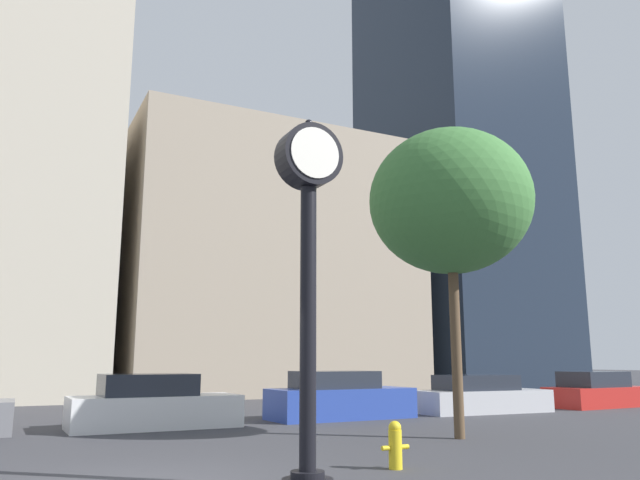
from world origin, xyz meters
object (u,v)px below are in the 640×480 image
at_px(street_clock, 308,241).
at_px(car_red, 597,392).
at_px(fire_hydrant_near, 395,444).
at_px(car_blue, 340,398).
at_px(car_silver, 481,397).
at_px(bare_tree, 450,202).
at_px(car_white, 153,405).

bearing_deg(street_clock, car_red, 28.26).
distance_m(car_red, fire_hydrant_near, 16.53).
bearing_deg(fire_hydrant_near, car_blue, 67.48).
xyz_separation_m(car_red, fire_hydrant_near, (-14.42, -8.08, -0.16)).
xyz_separation_m(car_silver, car_red, (5.68, 0.03, 0.03)).
height_order(car_red, bare_tree, bare_tree).
xyz_separation_m(car_white, car_silver, (10.96, 0.05, -0.06)).
distance_m(street_clock, fire_hydrant_near, 3.69).
bearing_deg(car_white, car_blue, 0.76).
distance_m(street_clock, car_red, 18.77).
bearing_deg(car_red, car_blue, 176.25).
bearing_deg(bare_tree, car_red, 26.18).
xyz_separation_m(car_silver, bare_tree, (-5.24, -5.34, 4.95)).
bearing_deg(bare_tree, car_silver, 45.52).
bearing_deg(car_red, fire_hydrant_near, -154.05).
xyz_separation_m(car_silver, fire_hydrant_near, (-8.74, -8.04, -0.14)).
height_order(car_white, car_red, car_white).
xyz_separation_m(street_clock, fire_hydrant_near, (1.91, 0.70, -3.08)).
relative_size(street_clock, car_silver, 1.14).
bearing_deg(car_red, bare_tree, -157.12).
height_order(car_blue, car_silver, car_blue).
height_order(fire_hydrant_near, bare_tree, bare_tree).
bearing_deg(car_blue, fire_hydrant_near, -114.12).
height_order(car_silver, bare_tree, bare_tree).
xyz_separation_m(car_blue, car_red, (11.04, -0.09, -0.05)).
bearing_deg(car_blue, car_white, -179.90).
bearing_deg(fire_hydrant_near, car_white, 105.50).
relative_size(car_blue, car_red, 1.01).
height_order(street_clock, car_blue, street_clock).
bearing_deg(fire_hydrant_near, car_silver, 42.63).
bearing_deg(car_white, car_red, -0.67).
bearing_deg(fire_hydrant_near, car_red, 29.25).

